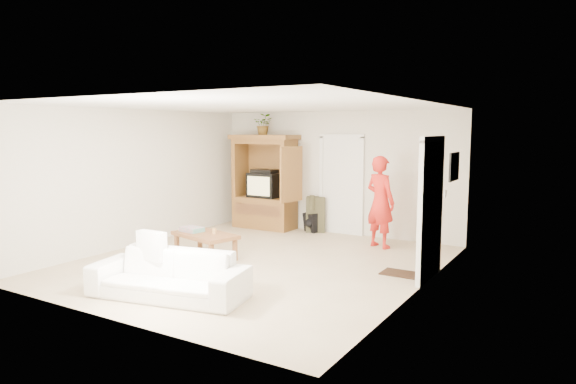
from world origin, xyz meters
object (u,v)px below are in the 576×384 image
object	(u,v)px
sofa	(169,275)
coffee_table	(205,236)
man	(380,202)
armoire	(266,188)

from	to	relation	value
sofa	coffee_table	size ratio (longest dim) A/B	1.61
man	sofa	bearing A→B (deg)	93.59
sofa	armoire	bearing A→B (deg)	96.75
armoire	sofa	size ratio (longest dim) A/B	1.00
coffee_table	man	bearing A→B (deg)	60.19
armoire	man	world-z (taller)	armoire
man	coffee_table	world-z (taller)	man
armoire	sofa	distance (m)	5.00
armoire	coffee_table	world-z (taller)	armoire
armoire	man	size ratio (longest dim) A/B	1.21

